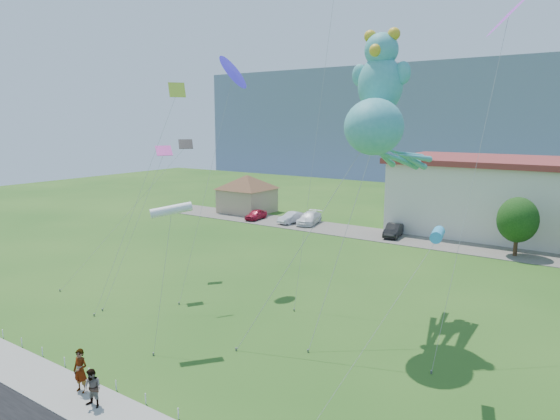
% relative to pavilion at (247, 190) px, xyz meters
% --- Properties ---
extents(ground, '(160.00, 160.00, 0.00)m').
position_rel_pavilion_xyz_m(ground, '(24.00, -38.00, -3.02)').
color(ground, '#214E16').
rests_on(ground, ground).
extents(sidewalk, '(80.00, 2.50, 0.10)m').
position_rel_pavilion_xyz_m(sidewalk, '(24.00, -40.75, -2.97)').
color(sidewalk, gray).
rests_on(sidewalk, ground).
extents(parking_strip, '(70.00, 6.00, 0.06)m').
position_rel_pavilion_xyz_m(parking_strip, '(24.00, -3.00, -2.99)').
color(parking_strip, '#59544C').
rests_on(parking_strip, ground).
extents(hill_ridge, '(160.00, 50.00, 25.00)m').
position_rel_pavilion_xyz_m(hill_ridge, '(24.00, 82.00, 9.48)').
color(hill_ridge, slate).
rests_on(hill_ridge, ground).
extents(pavilion, '(9.20, 9.20, 5.00)m').
position_rel_pavilion_xyz_m(pavilion, '(0.00, 0.00, 0.00)').
color(pavilion, tan).
rests_on(pavilion, ground).
extents(rope_fence, '(26.05, 0.05, 0.50)m').
position_rel_pavilion_xyz_m(rope_fence, '(24.00, -39.30, -2.77)').
color(rope_fence, white).
rests_on(rope_fence, ground).
extents(tree_near, '(3.60, 3.60, 5.47)m').
position_rel_pavilion_xyz_m(tree_near, '(34.00, -4.00, 0.36)').
color(tree_near, '#3F2B19').
rests_on(tree_near, ground).
extents(pedestrian_left, '(0.81, 0.61, 2.01)m').
position_rel_pavilion_xyz_m(pedestrian_left, '(21.94, -40.34, -1.92)').
color(pedestrian_left, gray).
rests_on(pedestrian_left, sidewalk).
extents(pedestrian_right, '(0.92, 0.78, 1.70)m').
position_rel_pavilion_xyz_m(pedestrian_right, '(23.45, -40.81, -2.07)').
color(pedestrian_right, gray).
rests_on(pedestrian_right, sidewalk).
extents(parked_car_red, '(1.79, 3.74, 1.23)m').
position_rel_pavilion_xyz_m(parked_car_red, '(4.16, -3.59, -2.35)').
color(parked_car_red, '#B01530').
rests_on(parked_car_red, parking_strip).
extents(parked_car_silver, '(2.05, 4.15, 1.31)m').
position_rel_pavilion_xyz_m(parked_car_silver, '(9.11, -2.93, -2.31)').
color(parked_car_silver, silver).
rests_on(parked_car_silver, parking_strip).
extents(parked_car_white, '(2.92, 5.17, 1.41)m').
position_rel_pavilion_xyz_m(parked_car_white, '(11.14, -2.28, -2.26)').
color(parked_car_white, white).
rests_on(parked_car_white, parking_strip).
extents(parked_car_black, '(2.08, 4.31, 1.36)m').
position_rel_pavilion_xyz_m(parked_car_black, '(21.93, -2.90, -2.28)').
color(parked_car_black, black).
rests_on(parked_car_black, parking_strip).
extents(octopus_kite, '(6.64, 11.62, 13.36)m').
position_rel_pavilion_xyz_m(octopus_kite, '(30.09, -26.50, 8.24)').
color(octopus_kite, teal).
rests_on(octopus_kite, ground).
extents(teddy_bear_kite, '(3.52, 7.08, 17.24)m').
position_rel_pavilion_xyz_m(teddy_bear_kite, '(29.37, -25.18, 11.57)').
color(teddy_bear_kite, teal).
rests_on(teddy_bear_kite, ground).
extents(small_kite_pink, '(1.29, 6.33, 10.54)m').
position_rel_pavilion_xyz_m(small_kite_pink, '(14.42, -28.53, 5.99)').
color(small_kite_pink, '#CA2C95').
rests_on(small_kite_pink, ground).
extents(small_kite_blue, '(1.80, 7.55, 16.41)m').
position_rel_pavilion_xyz_m(small_kite_blue, '(16.91, -23.25, 12.35)').
color(small_kite_blue, '#3224CF').
rests_on(small_kite_blue, ground).
extents(small_kite_black, '(4.75, 9.82, 10.80)m').
position_rel_pavilion_xyz_m(small_kite_black, '(11.99, -24.90, 6.07)').
color(small_kite_black, black).
rests_on(small_kite_black, ground).
extents(small_kite_cyan, '(3.07, 7.98, 7.76)m').
position_rel_pavilion_xyz_m(small_kite_cyan, '(34.82, -31.27, 4.24)').
color(small_kite_cyan, '#30A1DA').
rests_on(small_kite_cyan, ground).
extents(small_kite_yellow, '(2.09, 7.22, 14.67)m').
position_rel_pavilion_xyz_m(small_kite_yellow, '(15.73, -28.71, 9.37)').
color(small_kite_yellow, '#ABCE30').
rests_on(small_kite_yellow, ground).
extents(small_kite_purple, '(1.80, 9.56, 18.78)m').
position_rel_pavilion_xyz_m(small_kite_purple, '(35.07, -21.05, 14.60)').
color(small_kite_purple, '#B035D5').
rests_on(small_kite_purple, ground).
extents(small_kite_white, '(0.58, 3.09, 7.91)m').
position_rel_pavilion_xyz_m(small_kite_white, '(21.49, -34.08, 4.40)').
color(small_kite_white, white).
rests_on(small_kite_white, ground).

